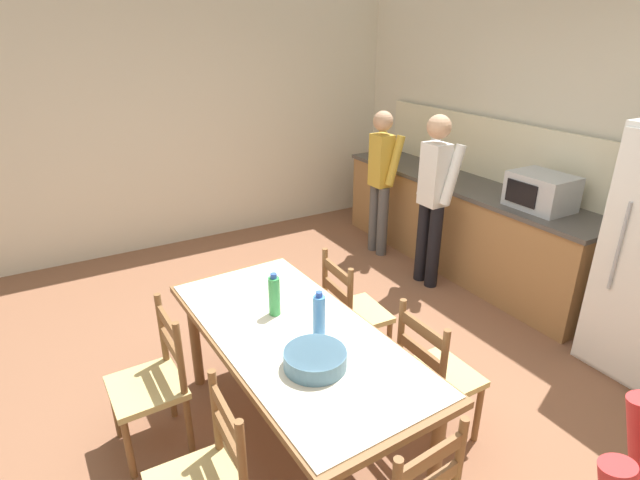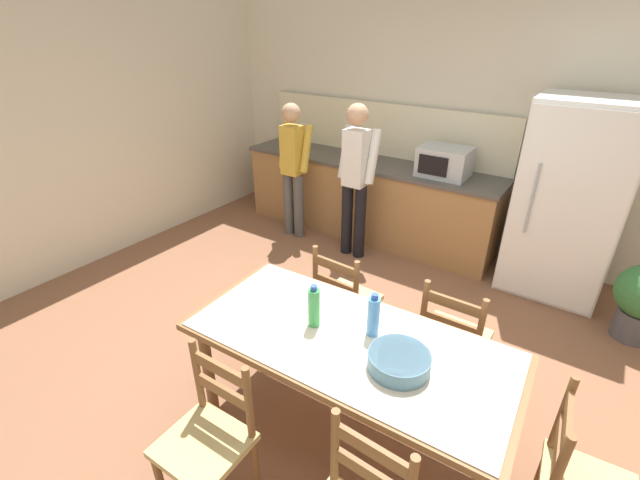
# 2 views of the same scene
# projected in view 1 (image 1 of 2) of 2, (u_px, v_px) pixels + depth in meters

# --- Properties ---
(ground_plane) EXTENTS (8.32, 8.32, 0.00)m
(ground_plane) POSITION_uv_depth(u_px,v_px,m) (331.00, 395.00, 3.46)
(ground_plane) COLOR brown
(wall_back) EXTENTS (6.52, 0.12, 2.90)m
(wall_back) POSITION_uv_depth(u_px,v_px,m) (608.00, 146.00, 4.11)
(wall_back) COLOR beige
(wall_back) RESTS_ON ground
(wall_left) EXTENTS (0.12, 5.20, 2.90)m
(wall_left) POSITION_uv_depth(u_px,v_px,m) (179.00, 116.00, 5.48)
(wall_left) COLOR beige
(wall_left) RESTS_ON ground
(kitchen_counter) EXTENTS (3.09, 0.66, 0.92)m
(kitchen_counter) POSITION_uv_depth(u_px,v_px,m) (459.00, 224.00, 5.19)
(kitchen_counter) COLOR #9E7042
(kitchen_counter) RESTS_ON ground
(counter_splashback) EXTENTS (3.05, 0.03, 0.60)m
(counter_splashback) POSITION_uv_depth(u_px,v_px,m) (490.00, 149.00, 5.03)
(counter_splashback) COLOR beige
(counter_splashback) RESTS_ON kitchen_counter
(microwave) EXTENTS (0.50, 0.39, 0.30)m
(microwave) POSITION_uv_depth(u_px,v_px,m) (541.00, 191.00, 4.23)
(microwave) COLOR #B2B7BC
(microwave) RESTS_ON kitchen_counter
(dining_table) EXTENTS (1.89, 0.93, 0.77)m
(dining_table) POSITION_uv_depth(u_px,v_px,m) (295.00, 345.00, 2.83)
(dining_table) COLOR brown
(dining_table) RESTS_ON ground
(bottle_near_centre) EXTENTS (0.07, 0.07, 0.27)m
(bottle_near_centre) POSITION_uv_depth(u_px,v_px,m) (274.00, 295.00, 2.93)
(bottle_near_centre) COLOR green
(bottle_near_centre) RESTS_ON dining_table
(bottle_off_centre) EXTENTS (0.07, 0.07, 0.27)m
(bottle_off_centre) POSITION_uv_depth(u_px,v_px,m) (319.00, 315.00, 2.73)
(bottle_off_centre) COLOR #4C8ED6
(bottle_off_centre) RESTS_ON dining_table
(serving_bowl) EXTENTS (0.32, 0.32, 0.09)m
(serving_bowl) POSITION_uv_depth(u_px,v_px,m) (315.00, 358.00, 2.50)
(serving_bowl) COLOR slate
(serving_bowl) RESTS_ON dining_table
(chair_side_far_left) EXTENTS (0.44, 0.42, 0.91)m
(chair_side_far_left) POSITION_uv_depth(u_px,v_px,m) (352.00, 313.00, 3.61)
(chair_side_far_left) COLOR brown
(chair_side_far_left) RESTS_ON ground
(chair_side_far_right) EXTENTS (0.42, 0.40, 0.91)m
(chair_side_far_right) POSITION_uv_depth(u_px,v_px,m) (435.00, 376.00, 2.96)
(chair_side_far_right) COLOR brown
(chair_side_far_right) RESTS_ON ground
(chair_side_near_left) EXTENTS (0.43, 0.41, 0.91)m
(chair_side_near_left) POSITION_uv_depth(u_px,v_px,m) (153.00, 384.00, 2.90)
(chair_side_near_left) COLOR brown
(chair_side_near_left) RESTS_ON ground
(person_at_sink) EXTENTS (0.39, 0.27, 1.57)m
(person_at_sink) POSITION_uv_depth(u_px,v_px,m) (381.00, 176.00, 5.33)
(person_at_sink) COLOR #4C4C4C
(person_at_sink) RESTS_ON ground
(person_at_counter) EXTENTS (0.41, 0.29, 1.65)m
(person_at_counter) POSITION_uv_depth(u_px,v_px,m) (434.00, 193.00, 4.63)
(person_at_counter) COLOR black
(person_at_counter) RESTS_ON ground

